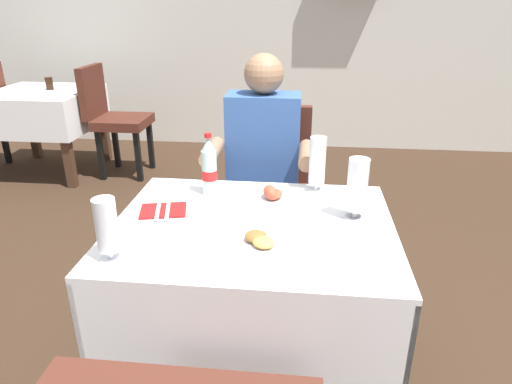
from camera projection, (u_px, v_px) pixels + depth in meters
main_dining_table at (253, 267)px, 1.69m from camera, size 1.00×0.80×0.75m
chair_far_diner_seat at (270, 189)px, 2.42m from camera, size 0.44×0.50×0.97m
seated_diner_far at (262, 168)px, 2.27m from camera, size 0.50×0.46×1.26m
plate_near_camera at (261, 245)px, 1.45m from camera, size 0.22×0.22×0.04m
plate_far_diner at (273, 197)px, 1.80m from camera, size 0.24×0.24×0.07m
beer_glass_left at (317, 162)px, 1.85m from camera, size 0.07×0.07×0.23m
beer_glass_middle at (357, 189)px, 1.62m from camera, size 0.07×0.07×0.23m
beer_glass_right at (107, 228)px, 1.35m from camera, size 0.07×0.07×0.20m
cola_bottle_primary at (209, 168)px, 1.83m from camera, size 0.06×0.06×0.26m
napkin_cutlery_set at (163, 210)px, 1.71m from camera, size 0.19×0.20×0.01m
background_dining_table at (44, 112)px, 4.07m from camera, size 0.86×0.85×0.75m
background_chair_right at (112, 114)px, 4.01m from camera, size 0.50×0.44×0.97m
background_table_tumbler at (49, 83)px, 4.02m from camera, size 0.06×0.06×0.11m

